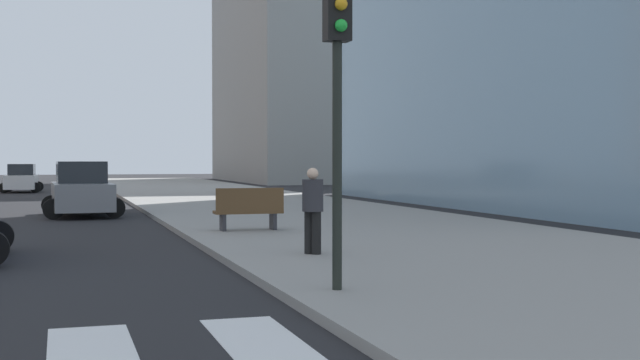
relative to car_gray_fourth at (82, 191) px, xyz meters
The scene contains 7 objects.
sidewalk_kerb_east 9.71m from the car_gray_fourth, 41.64° to the right, with size 10.00×120.00×0.15m, color gray.
parking_garage_concrete 51.49m from the car_gray_fourth, 61.60° to the left, with size 18.00×24.00×30.67m, color gray.
car_gray_fourth is the anchor object (origin of this frame).
car_white_fifth 23.58m from the car_gray_fourth, 97.15° to the left, with size 2.53×3.94×1.73m.
traffic_light_near_corner 19.87m from the car_gray_fourth, 81.19° to the right, with size 0.36×0.41×4.55m.
park_bench 10.13m from the car_gray_fourth, 66.84° to the right, with size 1.81×0.58×1.12m.
pedestrian_waiting_east 15.57m from the car_gray_fourth, 75.13° to the right, with size 0.42×0.42×1.70m.
Camera 1 is at (4.18, -4.37, 2.02)m, focal length 46.97 mm.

